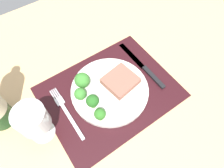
% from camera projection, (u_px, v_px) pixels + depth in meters
% --- Properties ---
extents(ground_plane, '(1.40, 1.10, 0.03)m').
position_uv_depth(ground_plane, '(110.00, 94.00, 0.64)').
color(ground_plane, tan).
extents(placemat, '(0.40, 0.31, 0.00)m').
position_uv_depth(placemat, '(110.00, 92.00, 0.63)').
color(placemat, black).
rests_on(placemat, ground_plane).
extents(plate, '(0.24, 0.24, 0.02)m').
position_uv_depth(plate, '(110.00, 90.00, 0.62)').
color(plate, silver).
rests_on(plate, placemat).
extents(steak, '(0.11, 0.10, 0.02)m').
position_uv_depth(steak, '(120.00, 81.00, 0.62)').
color(steak, '#8C5647').
rests_on(steak, plate).
extents(broccoli_near_steak, '(0.04, 0.04, 0.05)m').
position_uv_depth(broccoli_near_steak, '(80.00, 94.00, 0.57)').
color(broccoli_near_steak, '#6B994C').
rests_on(broccoli_near_steak, plate).
extents(broccoli_front_edge, '(0.03, 0.03, 0.04)m').
position_uv_depth(broccoli_front_edge, '(100.00, 114.00, 0.54)').
color(broccoli_front_edge, '#5B8942').
rests_on(broccoli_front_edge, plate).
extents(broccoli_back_left, '(0.04, 0.04, 0.05)m').
position_uv_depth(broccoli_back_left, '(92.00, 101.00, 0.56)').
color(broccoli_back_left, '#5B8942').
rests_on(broccoli_back_left, plate).
extents(broccoli_center, '(0.05, 0.05, 0.06)m').
position_uv_depth(broccoli_center, '(82.00, 80.00, 0.59)').
color(broccoli_center, '#5B8942').
rests_on(broccoli_center, plate).
extents(fork, '(0.02, 0.19, 0.01)m').
position_uv_depth(fork, '(67.00, 112.00, 0.59)').
color(fork, silver).
rests_on(fork, placemat).
extents(knife, '(0.02, 0.23, 0.01)m').
position_uv_depth(knife, '(145.00, 68.00, 0.67)').
color(knife, black).
rests_on(knife, placemat).
extents(wine_glass, '(0.08, 0.08, 0.13)m').
position_uv_depth(wine_glass, '(32.00, 119.00, 0.49)').
color(wine_glass, silver).
rests_on(wine_glass, ground_plane).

